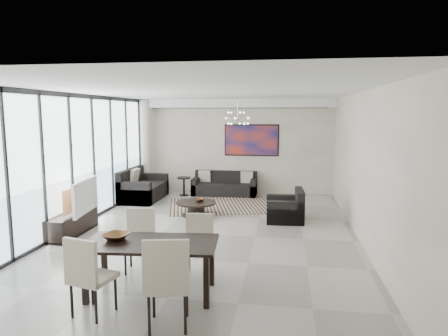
% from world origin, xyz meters
% --- Properties ---
extents(room_shell, '(6.00, 9.00, 2.90)m').
position_xyz_m(room_shell, '(0.46, 0.00, 1.45)').
color(room_shell, '#A8A39B').
rests_on(room_shell, ground).
extents(window_wall, '(0.37, 8.95, 2.90)m').
position_xyz_m(window_wall, '(-2.86, 0.00, 1.47)').
color(window_wall, white).
rests_on(window_wall, floor).
extents(soffit, '(5.98, 0.40, 0.26)m').
position_xyz_m(soffit, '(0.00, 4.30, 2.77)').
color(soffit, white).
rests_on(soffit, room_shell).
extents(painting, '(1.68, 0.04, 0.98)m').
position_xyz_m(painting, '(0.50, 4.47, 1.65)').
color(painting, '#BC341A').
rests_on(painting, room_shell).
extents(chandelier, '(0.66, 0.66, 0.71)m').
position_xyz_m(chandelier, '(0.30, 2.50, 2.35)').
color(chandelier, silver).
rests_on(chandelier, room_shell).
extents(rug, '(3.15, 2.71, 0.01)m').
position_xyz_m(rug, '(-0.18, 2.60, 0.01)').
color(rug, black).
rests_on(rug, floor).
extents(coffee_table, '(0.97, 0.97, 0.34)m').
position_xyz_m(coffee_table, '(-0.59, 1.48, 0.19)').
color(coffee_table, black).
rests_on(coffee_table, floor).
extents(bowl_coffee, '(0.26, 0.26, 0.07)m').
position_xyz_m(bowl_coffee, '(-0.51, 1.55, 0.38)').
color(bowl_coffee, brown).
rests_on(bowl_coffee, coffee_table).
extents(sofa_main, '(1.94, 0.79, 0.70)m').
position_xyz_m(sofa_main, '(-0.27, 4.06, 0.24)').
color(sofa_main, black).
rests_on(sofa_main, floor).
extents(loveseat, '(1.00, 1.77, 0.89)m').
position_xyz_m(loveseat, '(-2.55, 3.05, 0.30)').
color(loveseat, black).
rests_on(loveseat, floor).
extents(armchair, '(0.87, 0.92, 0.74)m').
position_xyz_m(armchair, '(1.59, 1.33, 0.25)').
color(armchair, black).
rests_on(armchair, floor).
extents(side_table, '(0.41, 0.41, 0.56)m').
position_xyz_m(side_table, '(-1.48, 3.76, 0.38)').
color(side_table, black).
rests_on(side_table, floor).
extents(tv_console, '(0.40, 1.44, 0.45)m').
position_xyz_m(tv_console, '(-2.76, -0.40, 0.22)').
color(tv_console, black).
rests_on(tv_console, floor).
extents(television, '(0.29, 1.20, 0.68)m').
position_xyz_m(television, '(-2.60, -0.36, 0.79)').
color(television, gray).
rests_on(television, tv_console).
extents(dining_table, '(1.86, 1.04, 0.74)m').
position_xyz_m(dining_table, '(-0.25, -2.78, 0.66)').
color(dining_table, black).
rests_on(dining_table, floor).
extents(dining_chair_sw, '(0.56, 0.56, 1.02)m').
position_xyz_m(dining_chair_sw, '(-0.80, -3.51, 0.59)').
color(dining_chair_sw, beige).
rests_on(dining_chair_sw, floor).
extents(dining_chair_se, '(0.61, 0.61, 1.12)m').
position_xyz_m(dining_chair_se, '(0.24, -3.65, 0.65)').
color(dining_chair_se, beige).
rests_on(dining_chair_se, floor).
extents(dining_chair_nw, '(0.51, 0.51, 0.97)m').
position_xyz_m(dining_chair_nw, '(-0.73, -1.94, 0.56)').
color(dining_chair_nw, beige).
rests_on(dining_chair_nw, floor).
extents(dining_chair_ne, '(0.47, 0.47, 0.93)m').
position_xyz_m(dining_chair_ne, '(0.24, -1.96, 0.53)').
color(dining_chair_ne, beige).
rests_on(dining_chair_ne, floor).
extents(bowl_dining, '(0.42, 0.42, 0.09)m').
position_xyz_m(bowl_dining, '(-0.76, -2.75, 0.79)').
color(bowl_dining, brown).
rests_on(bowl_dining, dining_table).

